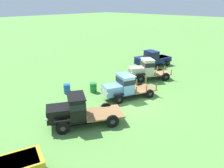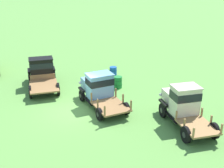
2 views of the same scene
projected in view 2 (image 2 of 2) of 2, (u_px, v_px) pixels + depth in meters
ground_plane at (76, 110)px, 18.00m from camera, size 240.00×240.00×0.00m
vintage_truck_second_in_line at (42, 71)px, 21.73m from camera, size 5.39×4.30×2.21m
vintage_truck_midrow_center at (99, 88)px, 18.55m from camera, size 5.11×3.42×2.17m
vintage_truck_far_side at (183, 103)px, 16.17m from camera, size 4.65×3.83×2.33m
oil_drum_beside_row at (113, 72)px, 23.68m from camera, size 0.63×0.63×0.89m
oil_drum_near_fence at (118, 82)px, 21.41m from camera, size 0.65×0.65×0.90m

